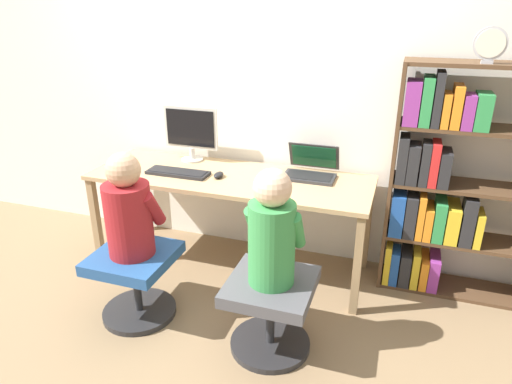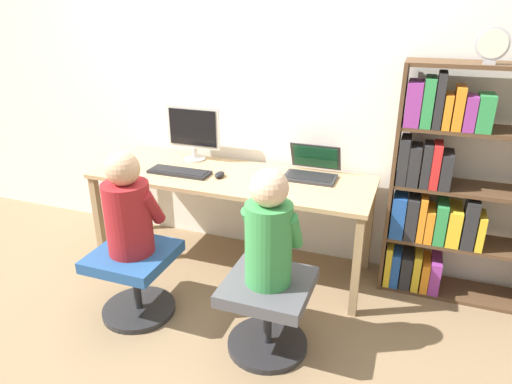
{
  "view_description": "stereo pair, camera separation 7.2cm",
  "coord_description": "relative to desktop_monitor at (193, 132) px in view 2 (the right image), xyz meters",
  "views": [
    {
      "loc": [
        1.12,
        -2.44,
        1.85
      ],
      "look_at": [
        0.26,
        0.13,
        0.71
      ],
      "focal_mm": 32.0,
      "sensor_mm": 36.0,
      "label": 1
    },
    {
      "loc": [
        1.19,
        -2.42,
        1.85
      ],
      "look_at": [
        0.26,
        0.13,
        0.71
      ],
      "focal_mm": 32.0,
      "sensor_mm": 36.0,
      "label": 2
    }
  ],
  "objects": [
    {
      "name": "person_at_monitor",
      "position": [
        0.05,
        -0.96,
        -0.21
      ],
      "size": [
        0.34,
        0.3,
        0.63
      ],
      "color": "maroon",
      "rests_on": "office_chair_left"
    },
    {
      "name": "ground_plane",
      "position": [
        0.4,
        -0.56,
        -0.94
      ],
      "size": [
        14.0,
        14.0,
        0.0
      ],
      "primitive_type": "plane",
      "color": "#846B4C"
    },
    {
      "name": "computer_mouse_by_keyboard",
      "position": [
        0.34,
        -0.28,
        -0.2
      ],
      "size": [
        0.06,
        0.11,
        0.04
      ],
      "color": "black",
      "rests_on": "desk"
    },
    {
      "name": "desktop_monitor",
      "position": [
        0.0,
        0.0,
        0.0
      ],
      "size": [
        0.43,
        0.17,
        0.41
      ],
      "color": "beige",
      "rests_on": "desk"
    },
    {
      "name": "desk_clock",
      "position": [
        1.91,
        -0.13,
        0.69
      ],
      "size": [
        0.18,
        0.03,
        0.2
      ],
      "color": "#B2B2B7",
      "rests_on": "bookshelf"
    },
    {
      "name": "office_chair_left",
      "position": [
        0.05,
        -0.97,
        -0.66
      ],
      "size": [
        0.46,
        0.47,
        0.45
      ],
      "color": "#262628",
      "rests_on": "ground_plane"
    },
    {
      "name": "desk",
      "position": [
        0.4,
        -0.23,
        -0.29
      ],
      "size": [
        1.98,
        0.67,
        0.72
      ],
      "color": "tan",
      "rests_on": "ground_plane"
    },
    {
      "name": "laptop",
      "position": [
        0.93,
        -0.05,
        -0.17
      ],
      "size": [
        0.36,
        0.31,
        0.21
      ],
      "color": "#2D2D30",
      "rests_on": "desk"
    },
    {
      "name": "person_at_laptop",
      "position": [
        0.93,
        -0.98,
        -0.2
      ],
      "size": [
        0.31,
        0.29,
        0.65
      ],
      "color": "#388C47",
      "rests_on": "office_chair_right"
    },
    {
      "name": "bookshelf",
      "position": [
        1.8,
        -0.06,
        -0.21
      ],
      "size": [
        0.95,
        0.3,
        1.53
      ],
      "color": "#513823",
      "rests_on": "ground_plane"
    },
    {
      "name": "office_chair_right",
      "position": [
        0.93,
        -0.99,
        -0.66
      ],
      "size": [
        0.46,
        0.47,
        0.45
      ],
      "color": "#262628",
      "rests_on": "ground_plane"
    },
    {
      "name": "wall_back",
      "position": [
        0.4,
        0.17,
        0.36
      ],
      "size": [
        10.0,
        0.05,
        2.6
      ],
      "color": "white",
      "rests_on": "ground_plane"
    },
    {
      "name": "keyboard",
      "position": [
        0.04,
        -0.31,
        -0.21
      ],
      "size": [
        0.45,
        0.15,
        0.03
      ],
      "color": "#232326",
      "rests_on": "desk"
    }
  ]
}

